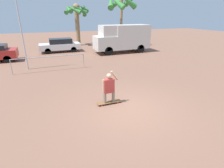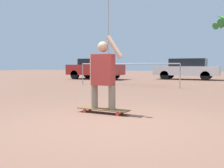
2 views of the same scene
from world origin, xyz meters
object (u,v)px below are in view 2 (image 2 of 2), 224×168
(parked_car_white, at_px, (187,69))
(parked_car_red, at_px, (96,68))
(flagpole, at_px, (110,20))
(skateboard, at_px, (103,109))
(person_skateboarder, at_px, (103,72))

(parked_car_white, relative_size, parked_car_red, 1.12)
(parked_car_white, xyz_separation_m, flagpole, (-2.88, -6.04, 2.57))
(parked_car_white, bearing_deg, skateboard, -86.62)
(skateboard, relative_size, person_skateboarder, 0.76)
(skateboard, xyz_separation_m, parked_car_red, (-6.64, 10.87, 0.69))
(skateboard, relative_size, parked_car_white, 0.26)
(skateboard, height_order, person_skateboarder, person_skateboarder)
(parked_car_red, relative_size, flagpole, 0.68)
(skateboard, xyz_separation_m, flagpole, (-3.67, 7.34, 3.25))
(parked_car_white, bearing_deg, person_skateboarder, -86.63)
(person_skateboarder, distance_m, parked_car_red, 12.74)
(person_skateboarder, bearing_deg, parked_car_white, 93.37)
(skateboard, bearing_deg, flagpole, 116.57)
(parked_car_red, bearing_deg, parked_car_white, 23.23)
(parked_car_red, xyz_separation_m, flagpole, (2.97, -3.53, 2.55))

